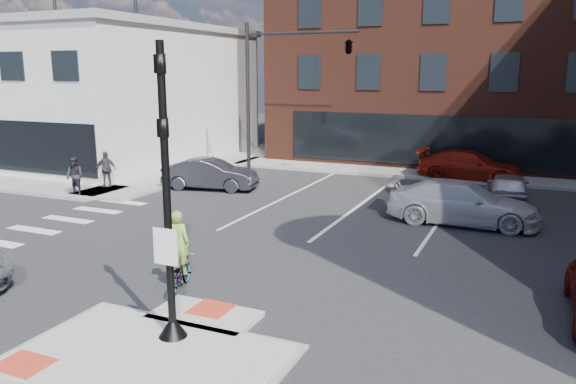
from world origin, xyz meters
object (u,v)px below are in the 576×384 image
at_px(white_pickup, 462,203).
at_px(cyclist, 179,264).
at_px(bg_car_red, 470,166).
at_px(pedestrian_b, 106,169).
at_px(pedestrian_a, 74,176).
at_px(bg_car_dark, 210,174).
at_px(bg_car_silver, 508,189).

relative_size(white_pickup, cyclist, 2.57).
xyz_separation_m(bg_car_red, pedestrian_b, (-15.57, -9.50, 0.23)).
bearing_deg(bg_car_red, pedestrian_b, 124.55).
bearing_deg(bg_car_red, cyclist, 167.99).
relative_size(white_pickup, bg_car_red, 1.03).
relative_size(pedestrian_a, pedestrian_b, 1.01).
distance_m(bg_car_dark, bg_car_silver, 13.37).
relative_size(cyclist, pedestrian_a, 1.24).
bearing_deg(pedestrian_b, bg_car_red, 7.59).
distance_m(bg_car_dark, cyclist, 12.78).
bearing_deg(bg_car_dark, white_pickup, -109.07).
relative_size(bg_car_red, pedestrian_b, 3.12).
relative_size(white_pickup, bg_car_dark, 1.22).
height_order(bg_car_dark, pedestrian_b, pedestrian_b).
xyz_separation_m(bg_car_silver, bg_car_red, (-2.10, 5.18, 0.06)).
bearing_deg(pedestrian_a, bg_car_dark, 45.16).
height_order(bg_car_red, pedestrian_a, pedestrian_a).
xyz_separation_m(bg_car_dark, bg_car_red, (11.08, 7.42, 0.03)).
height_order(bg_car_dark, pedestrian_a, pedestrian_a).
bearing_deg(pedestrian_a, pedestrian_b, 92.93).
distance_m(bg_car_silver, pedestrian_b, 18.20).
height_order(bg_car_dark, bg_car_silver, bg_car_dark).
bearing_deg(bg_car_silver, bg_car_red, -72.68).
distance_m(pedestrian_a, pedestrian_b, 2.00).
bearing_deg(cyclist, pedestrian_b, -57.32).
bearing_deg(bg_car_dark, cyclist, -163.42).
relative_size(bg_car_dark, bg_car_red, 0.85).
height_order(bg_car_silver, pedestrian_a, pedestrian_a).
height_order(white_pickup, bg_car_red, white_pickup).
height_order(bg_car_silver, pedestrian_b, pedestrian_b).
distance_m(white_pickup, pedestrian_a, 16.49).
bearing_deg(cyclist, bg_car_dark, -78.05).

